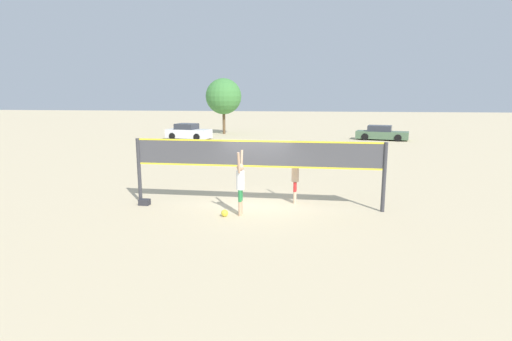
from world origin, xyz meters
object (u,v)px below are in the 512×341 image
(volleyball_net, at_px, (256,160))
(parked_car_mid, at_px, (188,132))
(volleyball, at_px, (225,213))
(gear_bag, at_px, (145,202))
(player_blocker, at_px, (295,175))
(player_spiker, at_px, (240,182))
(tree_left_cluster, at_px, (224,96))
(parked_car_near, at_px, (381,133))

(volleyball_net, bearing_deg, parked_car_mid, 113.79)
(volleyball, bearing_deg, gear_bag, 163.53)
(player_blocker, bearing_deg, volleyball_net, -62.01)
(volleyball, bearing_deg, parked_car_mid, 110.78)
(volleyball_net, height_order, player_blocker, volleyball_net)
(player_spiker, bearing_deg, volleyball, 116.79)
(volleyball_net, xyz_separation_m, tree_left_cluster, (-7.89, 28.64, 2.31))
(player_blocker, height_order, tree_left_cluster, tree_left_cluster)
(parked_car_near, bearing_deg, volleyball, -95.98)
(player_spiker, bearing_deg, gear_bag, 79.24)
(volleyball_net, bearing_deg, volleyball, -121.37)
(player_spiker, distance_m, parked_car_mid, 25.79)
(parked_car_near, bearing_deg, player_spiker, -95.16)
(volleyball, xyz_separation_m, tree_left_cluster, (-7.04, 30.04, 3.93))
(player_spiker, bearing_deg, player_blocker, -42.68)
(volleyball_net, distance_m, parked_car_mid, 24.88)
(player_spiker, height_order, player_blocker, player_spiker)
(volleyball, relative_size, tree_left_cluster, 0.04)
(player_blocker, relative_size, parked_car_mid, 0.46)
(player_blocker, distance_m, parked_car_mid, 24.80)
(player_blocker, distance_m, volleyball, 3.24)
(player_blocker, xyz_separation_m, parked_car_mid, (-11.41, 22.01, -0.40))
(tree_left_cluster, bearing_deg, gear_bag, -82.66)
(parked_car_near, height_order, parked_car_mid, parked_car_mid)
(player_blocker, distance_m, gear_bag, 5.74)
(player_spiker, xyz_separation_m, volleyball, (-0.50, -0.25, -1.05))
(player_blocker, bearing_deg, gear_bag, -78.05)
(volleyball_net, distance_m, gear_bag, 4.48)
(volleyball_net, bearing_deg, tree_left_cluster, 105.41)
(volleyball_net, height_order, gear_bag, volleyball_net)
(gear_bag, bearing_deg, volleyball, -16.47)
(volleyball_net, xyz_separation_m, player_blocker, (1.39, 0.74, -0.67))
(volleyball_net, xyz_separation_m, gear_bag, (-4.15, -0.43, -1.62))
(player_blocker, distance_m, tree_left_cluster, 29.55)
(parked_car_mid, bearing_deg, volleyball, -58.77)
(volleyball_net, relative_size, parked_car_near, 1.84)
(volleyball_net, relative_size, player_spiker, 4.14)
(player_blocker, height_order, volleyball, player_blocker)
(volleyball_net, distance_m, parked_car_near, 26.10)
(player_spiker, relative_size, gear_bag, 5.74)
(player_spiker, relative_size, volleyball, 9.35)
(volleyball, xyz_separation_m, parked_car_mid, (-9.17, 24.15, 0.55))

